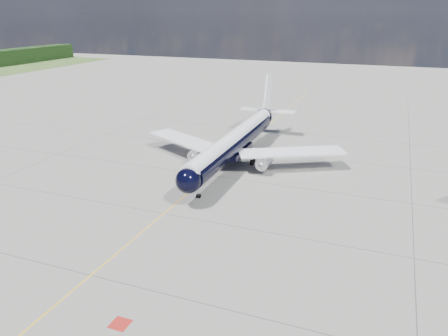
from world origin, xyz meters
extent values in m
plane|color=gray|center=(0.00, 30.00, 0.00)|extent=(320.00, 320.00, 0.00)
cube|color=yellow|center=(0.00, 25.00, 0.00)|extent=(0.16, 160.00, 0.01)
cube|color=maroon|center=(6.80, -10.00, 0.00)|extent=(1.60, 1.60, 0.01)
cylinder|color=black|center=(1.98, 31.09, 3.80)|extent=(3.82, 34.37, 3.43)
sphere|color=black|center=(2.18, 13.02, 3.80)|extent=(3.47, 3.47, 3.43)
cone|color=black|center=(1.74, 52.32, 4.34)|extent=(3.50, 6.36, 3.43)
cylinder|color=white|center=(1.98, 31.09, 4.65)|extent=(3.08, 36.17, 2.68)
cube|color=black|center=(2.19, 12.84, 4.29)|extent=(2.18, 1.11, 0.50)
cube|color=white|center=(-7.52, 32.34, 2.98)|extent=(17.48, 11.98, 0.29)
cube|color=white|center=(11.45, 32.55, 2.98)|extent=(17.39, 12.28, 0.29)
cube|color=black|center=(1.98, 31.09, 2.53)|extent=(3.90, 9.08, 0.90)
cylinder|color=#B9B9C0|center=(-3.87, 29.22, 1.94)|extent=(2.07, 4.18, 2.02)
cylinder|color=#B9B9C0|center=(7.87, 29.35, 1.94)|extent=(2.07, 4.18, 2.02)
sphere|color=gray|center=(-3.85, 27.32, 1.94)|extent=(1.01, 1.01, 0.99)
sphere|color=gray|center=(7.90, 27.45, 1.94)|extent=(1.01, 1.01, 0.99)
cube|color=white|center=(-3.87, 29.40, 2.62)|extent=(0.23, 2.89, 0.99)
cube|color=white|center=(7.87, 29.53, 2.62)|extent=(0.23, 2.89, 0.99)
cube|color=white|center=(1.75, 51.87, 8.95)|extent=(0.35, 5.73, 7.70)
cube|color=white|center=(1.74, 52.32, 5.06)|extent=(11.78, 3.02, 0.20)
cylinder|color=gray|center=(2.15, 16.18, 1.13)|extent=(0.16, 0.16, 1.90)
cylinder|color=black|center=(1.97, 16.18, 0.32)|extent=(0.17, 0.63, 0.63)
cylinder|color=black|center=(2.33, 16.18, 0.32)|extent=(0.17, 0.63, 0.63)
cylinder|color=gray|center=(-0.92, 32.41, 1.22)|extent=(0.24, 0.24, 1.72)
cylinder|color=gray|center=(4.86, 32.48, 1.22)|extent=(0.24, 0.24, 1.72)
cylinder|color=black|center=(-0.92, 31.92, 0.50)|extent=(0.42, 1.00, 0.99)
cylinder|color=black|center=(-0.93, 32.91, 0.50)|extent=(0.42, 1.00, 0.99)
cylinder|color=black|center=(4.86, 31.98, 0.50)|extent=(0.42, 1.00, 0.99)
cylinder|color=black|center=(4.85, 32.98, 0.50)|extent=(0.42, 1.00, 0.99)
camera|label=1|loc=(25.77, -34.73, 24.73)|focal=35.00mm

